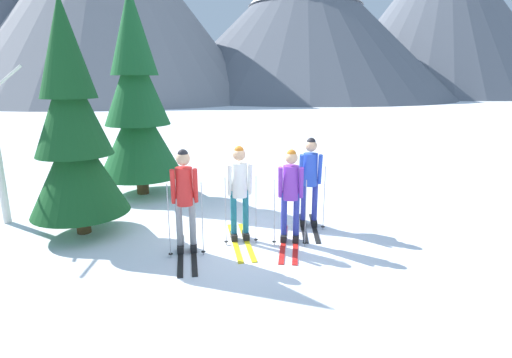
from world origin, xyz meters
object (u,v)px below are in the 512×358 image
object	(u,v)px
skier_in_red	(185,197)
pine_tree_mid	(73,131)
skier_in_white	(239,190)
pine_tree_near	(137,104)
skier_in_purple	(291,193)
skier_in_blue	(310,177)

from	to	relation	value
skier_in_red	pine_tree_mid	distance (m)	2.52
skier_in_white	pine_tree_near	bearing A→B (deg)	123.56
skier_in_purple	skier_in_blue	size ratio (longest dim) A/B	0.98
skier_in_red	skier_in_purple	bearing A→B (deg)	6.95
skier_in_white	pine_tree_mid	bearing A→B (deg)	166.11
skier_in_purple	pine_tree_near	xyz separation A→B (m)	(-3.14, 3.57, 1.37)
skier_in_blue	pine_tree_mid	xyz separation A→B (m)	(-4.38, 0.17, 0.95)
skier_in_blue	skier_in_white	bearing A→B (deg)	-158.52
skier_in_red	skier_in_purple	world-z (taller)	skier_in_red
pine_tree_near	pine_tree_mid	world-z (taller)	pine_tree_near
skier_in_red	pine_tree_near	world-z (taller)	pine_tree_near
skier_in_white	pine_tree_near	world-z (taller)	pine_tree_near
skier_in_purple	skier_in_red	bearing A→B (deg)	-173.05
skier_in_white	pine_tree_mid	world-z (taller)	pine_tree_mid
skier_in_red	skier_in_blue	distance (m)	2.56
skier_in_white	pine_tree_near	xyz separation A→B (m)	(-2.25, 3.39, 1.34)
skier_in_white	skier_in_blue	distance (m)	1.54
skier_in_blue	pine_tree_near	distance (m)	4.81
skier_in_white	skier_in_purple	bearing A→B (deg)	-11.77
skier_in_red	pine_tree_mid	size ratio (longest dim) A/B	0.41
skier_in_red	skier_in_purple	distance (m)	1.84
pine_tree_near	skier_in_blue	bearing A→B (deg)	-37.55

